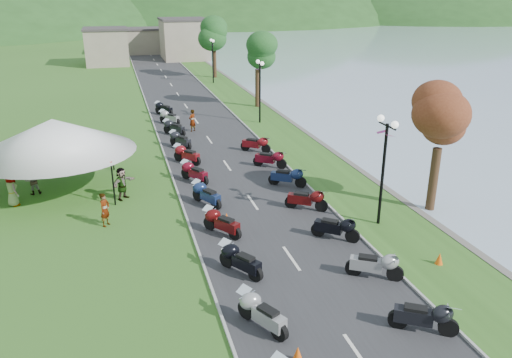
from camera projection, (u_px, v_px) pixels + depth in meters
road at (196, 121)px, 41.87m from camera, size 7.00×120.00×0.02m
hills_backdrop at (127, 21)px, 186.11m from camera, size 360.00×120.00×76.00m
far_building at (139, 42)px, 81.06m from camera, size 18.00×16.00×5.00m
moto_row_left at (213, 209)px, 23.57m from camera, size 2.60×46.96×1.10m
moto_row_right at (352, 245)px, 20.15m from camera, size 2.60×32.10×1.10m
vendor_tent_main at (57, 156)px, 26.45m from camera, size 5.53×5.53×4.00m
tree_lakeside at (439, 140)px, 23.62m from camera, size 2.59×2.59×7.19m
pedestrian_a at (107, 225)px, 23.13m from camera, size 0.68×0.72×1.60m
pedestrian_b at (35, 194)px, 26.73m from camera, size 0.81×0.57×1.52m
traffic_cone_near at (298, 354)px, 14.49m from camera, size 0.35×0.35×0.55m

